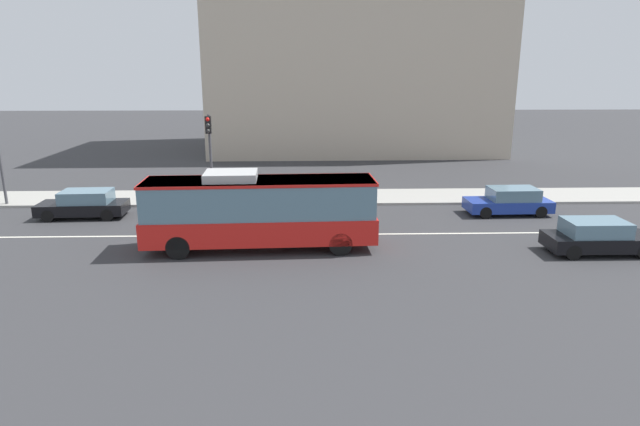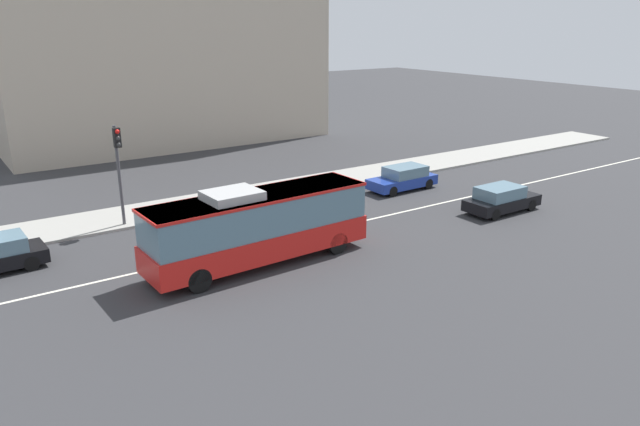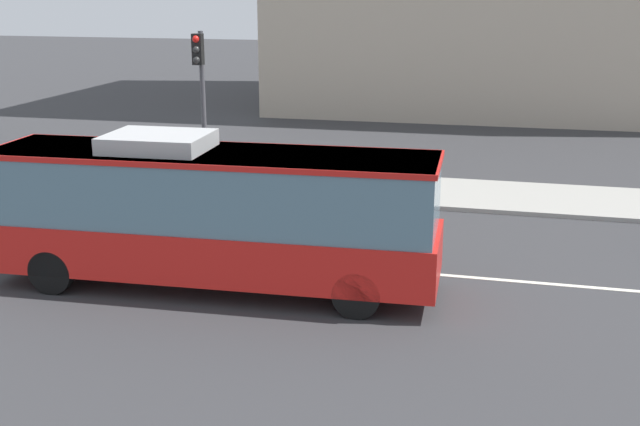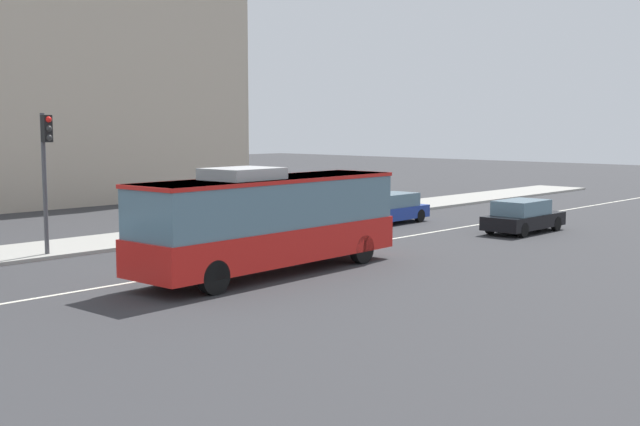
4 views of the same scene
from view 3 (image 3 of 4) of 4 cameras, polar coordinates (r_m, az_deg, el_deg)
The scene contains 5 objects.
ground_plane at distance 20.19m, azimuth -7.20°, elevation -3.13°, with size 160.00×160.00×0.00m, color #333335.
sidewalk_kerb at distance 27.02m, azimuth -1.54°, elevation 2.06°, with size 80.00×3.80×0.14m, color #9E9B93.
lane_centre_line at distance 20.19m, azimuth -7.20°, elevation -3.11°, with size 76.00×0.16×0.01m, color silver.
transit_bus at distance 17.71m, azimuth -7.76°, elevation 0.26°, with size 10.10×2.92×3.46m.
traffic_light_mid_block at distance 25.91m, azimuth -8.54°, elevation 9.14°, with size 0.33×0.62×5.20m.
Camera 3 is at (7.00, -17.77, 6.56)m, focal length 44.69 mm.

